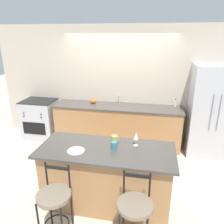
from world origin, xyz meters
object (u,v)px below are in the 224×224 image
(bar_stool_near, at_px, (55,202))
(bar_stool_far, at_px, (135,212))
(refrigerator, at_px, (210,111))
(pumpkin_decoration, at_px, (93,101))
(dinner_plate, at_px, (76,151))
(coffee_mug, at_px, (115,139))
(tumbler_cup, at_px, (114,146))
(wine_glass, at_px, (136,136))
(oven_range, at_px, (41,119))
(soap_bottle, at_px, (175,103))

(bar_stool_near, distance_m, bar_stool_far, 0.97)
(refrigerator, height_order, pumpkin_decoration, refrigerator)
(refrigerator, bearing_deg, bar_stool_near, -130.66)
(dinner_plate, bearing_deg, coffee_mug, 38.66)
(refrigerator, relative_size, dinner_plate, 7.88)
(coffee_mug, bearing_deg, bar_stool_near, -120.93)
(bar_stool_far, bearing_deg, pumpkin_decoration, 114.73)
(dinner_plate, relative_size, tumbler_cup, 2.21)
(tumbler_cup, bearing_deg, bar_stool_near, -129.40)
(dinner_plate, xyz_separation_m, wine_glass, (0.80, 0.33, 0.14))
(refrigerator, height_order, oven_range, refrigerator)
(tumbler_cup, distance_m, soap_bottle, 2.38)
(dinner_plate, bearing_deg, tumbler_cup, 17.93)
(refrigerator, relative_size, pumpkin_decoration, 13.78)
(oven_range, xyz_separation_m, tumbler_cup, (2.25, -1.96, 0.52))
(bar_stool_near, bearing_deg, soap_bottle, 61.31)
(bar_stool_near, relative_size, bar_stool_far, 1.00)
(bar_stool_near, height_order, coffee_mug, coffee_mug)
(oven_range, relative_size, bar_stool_near, 0.96)
(bar_stool_far, height_order, coffee_mug, coffee_mug)
(coffee_mug, relative_size, tumbler_cup, 1.10)
(refrigerator, distance_m, bar_stool_near, 3.53)
(refrigerator, xyz_separation_m, soap_bottle, (-0.70, 0.24, 0.06))
(coffee_mug, bearing_deg, oven_range, 141.73)
(wine_glass, distance_m, coffee_mug, 0.34)
(bar_stool_near, xyz_separation_m, dinner_plate, (0.09, 0.56, 0.40))
(oven_range, distance_m, soap_bottle, 3.29)
(bar_stool_far, relative_size, pumpkin_decoration, 7.12)
(tumbler_cup, relative_size, soap_bottle, 0.59)
(coffee_mug, bearing_deg, tumbler_cup, -81.48)
(oven_range, height_order, soap_bottle, soap_bottle)
(bar_stool_near, xyz_separation_m, wine_glass, (0.89, 0.90, 0.54))
(pumpkin_decoration, bearing_deg, coffee_mug, -65.00)
(wine_glass, xyz_separation_m, pumpkin_decoration, (-1.18, 1.89, -0.10))
(coffee_mug, height_order, pumpkin_decoration, pumpkin_decoration)
(refrigerator, xyz_separation_m, dinner_plate, (-2.19, -2.10, -0.01))
(bar_stool_far, bearing_deg, dinner_plate, 149.00)
(bar_stool_near, xyz_separation_m, soap_bottle, (1.58, 2.90, 0.47))
(dinner_plate, bearing_deg, wine_glass, 22.65)
(dinner_plate, height_order, tumbler_cup, tumbler_cup)
(refrigerator, height_order, soap_bottle, refrigerator)
(bar_stool_far, height_order, wine_glass, wine_glass)
(refrigerator, bearing_deg, oven_range, 179.53)
(pumpkin_decoration, bearing_deg, soap_bottle, 3.23)
(oven_range, relative_size, dinner_plate, 3.92)
(coffee_mug, xyz_separation_m, soap_bottle, (1.02, 1.95, 0.03))
(soap_bottle, bearing_deg, refrigerator, -18.59)
(tumbler_cup, xyz_separation_m, soap_bottle, (0.99, 2.17, 0.02))
(bar_stool_far, relative_size, soap_bottle, 5.32)
(bar_stool_far, bearing_deg, coffee_mug, 114.18)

